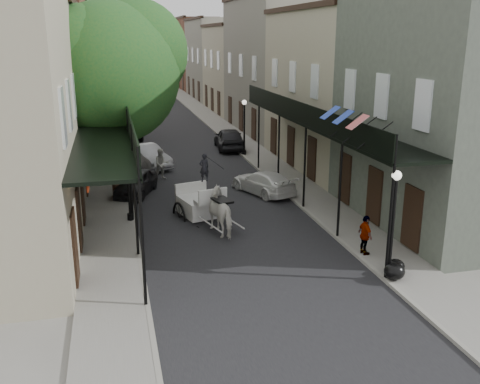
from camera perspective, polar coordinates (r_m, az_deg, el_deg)
ground at (r=19.22m, az=1.67°, el=-8.12°), size 140.00×140.00×0.00m
road at (r=38.00m, az=-6.31°, el=4.16°), size 8.00×90.00×0.01m
sidewalk_left at (r=37.70m, az=-13.88°, el=3.77°), size 2.20×90.00×0.12m
sidewalk_right at (r=38.92m, az=1.02°, el=4.63°), size 2.20×90.00×0.12m
building_row_left at (r=47.10m, az=-18.86°, el=12.20°), size 5.00×80.00×10.50m
building_row_right at (r=48.78m, az=2.21°, el=13.15°), size 5.00×80.00×10.50m
gallery_left at (r=24.16m, az=-13.85°, el=6.57°), size 2.20×18.05×4.88m
gallery_right at (r=25.94m, az=7.96°, el=7.53°), size 2.20×18.05×4.88m
tree_near at (r=27.08m, az=-12.97°, el=12.83°), size 7.31×6.80×9.63m
tree_far at (r=41.10m, az=-13.39°, el=12.96°), size 6.45×6.00×8.61m
lamppost_right_near at (r=18.24m, az=15.97°, el=-3.22°), size 0.32×0.32×3.71m
lamppost_left at (r=23.62m, az=-11.84°, el=1.50°), size 0.32×0.32×3.71m
lamppost_right_far at (r=36.43m, az=0.46°, el=7.01°), size 0.32×0.32×3.71m
horse at (r=22.25m, az=-1.78°, el=-2.11°), size 1.51×2.35×1.83m
carriage at (r=24.64m, az=-4.79°, el=0.34°), size 2.31×3.00×3.07m
pedestrian_walking at (r=30.95m, az=-8.36°, el=2.96°), size 0.96×0.81×1.77m
pedestrian_sidewalk_left at (r=30.89m, az=-12.44°, el=2.83°), size 1.21×0.93×1.64m
pedestrian_sidewalk_right at (r=20.33m, az=13.21°, el=-4.50°), size 0.41×0.90×1.51m
car_left_near at (r=28.23m, az=-11.02°, el=1.01°), size 2.75×4.03×1.27m
car_left_mid at (r=33.99m, az=-9.87°, el=3.78°), size 2.99×4.51×1.40m
car_left_far at (r=43.37m, az=-12.12°, el=6.24°), size 2.85×4.79×1.25m
car_right_near at (r=27.92m, az=2.47°, el=1.04°), size 3.07×4.45×1.20m
car_right_far at (r=38.91m, az=-1.15°, el=5.72°), size 2.23×4.76×1.58m
trash_bags at (r=18.92m, az=16.19°, el=-7.91°), size 0.95×1.10×0.59m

